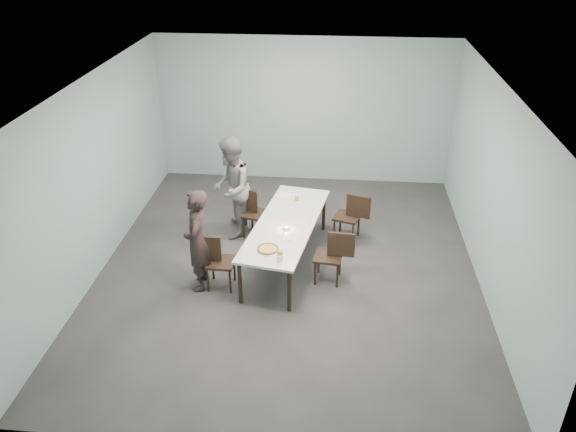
# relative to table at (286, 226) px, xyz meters

# --- Properties ---
(ground) EXTENTS (7.00, 7.00, 0.00)m
(ground) POSITION_rel_table_xyz_m (0.05, -0.17, -0.69)
(ground) COLOR #333335
(ground) RESTS_ON ground
(room_shell) EXTENTS (6.02, 7.02, 3.01)m
(room_shell) POSITION_rel_table_xyz_m (0.05, -0.17, 1.33)
(room_shell) COLOR #90B2B5
(room_shell) RESTS_ON ground
(table) EXTENTS (1.32, 2.71, 0.75)m
(table) POSITION_rel_table_xyz_m (0.00, 0.00, 0.00)
(table) COLOR white
(table) RESTS_ON ground
(chair_near_left) EXTENTS (0.61, 0.43, 0.87)m
(chair_near_left) POSITION_rel_table_xyz_m (-1.01, -0.74, -0.19)
(chair_near_left) COLOR black
(chair_near_left) RESTS_ON ground
(chair_far_left) EXTENTS (0.65, 0.52, 0.87)m
(chair_far_left) POSITION_rel_table_xyz_m (-0.68, 0.85, -0.19)
(chair_far_left) COLOR black
(chair_far_left) RESTS_ON ground
(chair_near_right) EXTENTS (0.63, 0.46, 0.87)m
(chair_near_right) POSITION_rel_table_xyz_m (0.77, -0.45, -0.19)
(chair_near_right) COLOR black
(chair_near_right) RESTS_ON ground
(chair_far_right) EXTENTS (0.65, 0.53, 0.87)m
(chair_far_right) POSITION_rel_table_xyz_m (1.06, 0.84, -0.19)
(chair_far_right) COLOR black
(chair_far_right) RESTS_ON ground
(diner_near) EXTENTS (0.44, 0.62, 1.62)m
(diner_near) POSITION_rel_table_xyz_m (-1.25, -0.77, 0.12)
(diner_near) COLOR black
(diner_near) RESTS_ON ground
(diner_far) EXTENTS (0.73, 0.91, 1.80)m
(diner_far) POSITION_rel_table_xyz_m (-1.03, 0.86, 0.21)
(diner_far) COLOR slate
(diner_far) RESTS_ON ground
(pizza) EXTENTS (0.34, 0.34, 0.04)m
(pizza) POSITION_rel_table_xyz_m (-0.19, -0.84, 0.08)
(pizza) COLOR white
(pizza) RESTS_ON table
(side_plate) EXTENTS (0.18, 0.18, 0.01)m
(side_plate) POSITION_rel_table_xyz_m (0.06, -0.49, 0.06)
(side_plate) COLOR white
(side_plate) RESTS_ON table
(beer_glass) EXTENTS (0.08, 0.08, 0.15)m
(beer_glass) POSITION_rel_table_xyz_m (0.02, -1.09, 0.13)
(beer_glass) COLOR gold
(beer_glass) RESTS_ON table
(water_tumbler) EXTENTS (0.08, 0.08, 0.09)m
(water_tumbler) POSITION_rel_table_xyz_m (0.01, -1.12, 0.10)
(water_tumbler) COLOR silver
(water_tumbler) RESTS_ON table
(tealight) EXTENTS (0.06, 0.06, 0.05)m
(tealight) POSITION_rel_table_xyz_m (0.02, -0.22, 0.08)
(tealight) COLOR silver
(tealight) RESTS_ON table
(amber_tumbler) EXTENTS (0.07, 0.07, 0.08)m
(amber_tumbler) POSITION_rel_table_xyz_m (0.11, 0.79, 0.10)
(amber_tumbler) COLOR gold
(amber_tumbler) RESTS_ON table
(menu) EXTENTS (0.33, 0.27, 0.01)m
(menu) POSITION_rel_table_xyz_m (-0.05, 0.95, 0.06)
(menu) COLOR silver
(menu) RESTS_ON table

